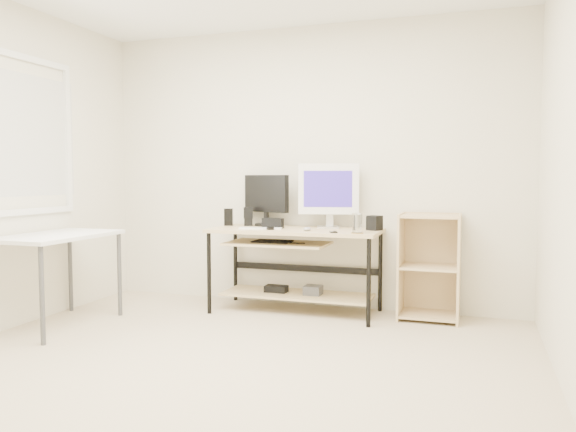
# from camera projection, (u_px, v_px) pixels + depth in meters

# --- Properties ---
(room) EXTENTS (4.01, 4.01, 2.62)m
(room) POSITION_uv_depth(u_px,v_px,m) (194.00, 159.00, 3.45)
(room) COLOR beige
(room) RESTS_ON ground
(desk) EXTENTS (1.50, 0.65, 0.75)m
(desk) POSITION_uv_depth(u_px,v_px,m) (293.00, 252.00, 4.99)
(desk) COLOR #D1B984
(desk) RESTS_ON ground
(side_table) EXTENTS (0.60, 1.00, 0.75)m
(side_table) POSITION_uv_depth(u_px,v_px,m) (57.00, 244.00, 4.51)
(side_table) COLOR white
(side_table) RESTS_ON ground
(shelf_unit) EXTENTS (0.50, 0.40, 0.90)m
(shelf_unit) POSITION_uv_depth(u_px,v_px,m) (430.00, 266.00, 4.78)
(shelf_unit) COLOR #DCBF89
(shelf_unit) RESTS_ON ground
(black_monitor) EXTENTS (0.50, 0.25, 0.48)m
(black_monitor) POSITION_uv_depth(u_px,v_px,m) (266.00, 197.00, 5.26)
(black_monitor) COLOR black
(black_monitor) RESTS_ON desk
(white_imac) EXTENTS (0.54, 0.17, 0.58)m
(white_imac) POSITION_uv_depth(u_px,v_px,m) (329.00, 191.00, 5.03)
(white_imac) COLOR silver
(white_imac) RESTS_ON desk
(keyboard) EXTENTS (0.39, 0.18, 0.01)m
(keyboard) POSITION_uv_depth(u_px,v_px,m) (260.00, 228.00, 4.94)
(keyboard) COLOR white
(keyboard) RESTS_ON desk
(mouse) EXTENTS (0.07, 0.10, 0.03)m
(mouse) POSITION_uv_depth(u_px,v_px,m) (307.00, 229.00, 4.78)
(mouse) COLOR #AFAFB4
(mouse) RESTS_ON desk
(center_speaker) EXTENTS (0.18, 0.08, 0.09)m
(center_speaker) POSITION_uv_depth(u_px,v_px,m) (273.00, 223.00, 5.02)
(center_speaker) COLOR black
(center_speaker) RESTS_ON desk
(speaker_left) EXTENTS (0.11, 0.11, 0.17)m
(speaker_left) POSITION_uv_depth(u_px,v_px,m) (248.00, 216.00, 5.27)
(speaker_left) COLOR black
(speaker_left) RESTS_ON desk
(speaker_right) EXTENTS (0.14, 0.14, 0.13)m
(speaker_right) POSITION_uv_depth(u_px,v_px,m) (374.00, 223.00, 4.83)
(speaker_right) COLOR black
(speaker_right) RESTS_ON desk
(audio_controller) EXTENTS (0.09, 0.07, 0.16)m
(audio_controller) POSITION_uv_depth(u_px,v_px,m) (229.00, 217.00, 5.29)
(audio_controller) COLOR black
(audio_controller) RESTS_ON desk
(volume_puck) EXTENTS (0.08, 0.08, 0.03)m
(volume_puck) POSITION_uv_depth(u_px,v_px,m) (270.00, 228.00, 4.88)
(volume_puck) COLOR black
(volume_puck) RESTS_ON desk
(smartphone) EXTENTS (0.09, 0.12, 0.01)m
(smartphone) POSITION_uv_depth(u_px,v_px,m) (333.00, 232.00, 4.63)
(smartphone) COLOR black
(smartphone) RESTS_ON desk
(coaster) EXTENTS (0.10, 0.10, 0.01)m
(coaster) POSITION_uv_depth(u_px,v_px,m) (357.00, 233.00, 4.55)
(coaster) COLOR #A6834B
(coaster) RESTS_ON desk
(drinking_glass) EXTENTS (0.08, 0.08, 0.16)m
(drinking_glass) POSITION_uv_depth(u_px,v_px,m) (357.00, 223.00, 4.55)
(drinking_glass) COLOR white
(drinking_glass) RESTS_ON coaster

